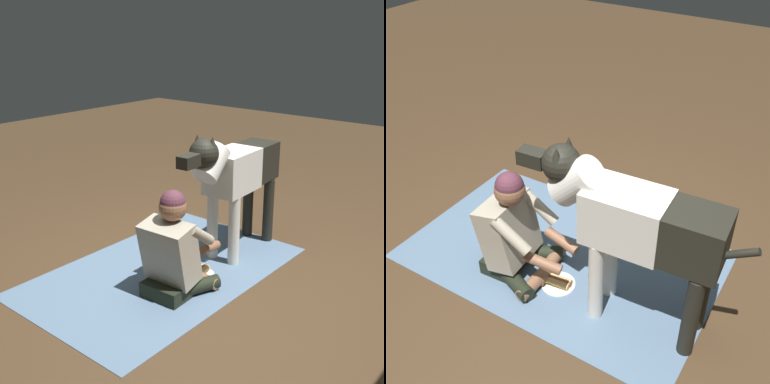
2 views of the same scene
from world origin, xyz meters
The scene contains 5 objects.
ground_plane centered at (0.00, 0.00, 0.00)m, with size 14.17×14.17×0.00m, color #422F1D.
area_rug centered at (0.18, -0.20, 0.00)m, with size 2.30×1.45×0.01m, color slate.
person_sitting_on_floor centered at (0.38, 0.10, 0.34)m, with size 0.68×0.58×0.84m.
large_dog centered at (-0.49, 0.05, 0.75)m, with size 1.47×0.36×1.17m.
hot_dog_on_plate centered at (0.04, 0.08, 0.03)m, with size 0.24×0.24×0.06m.
Camera 2 is at (-1.32, 2.05, 2.49)m, focal length 44.60 mm.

